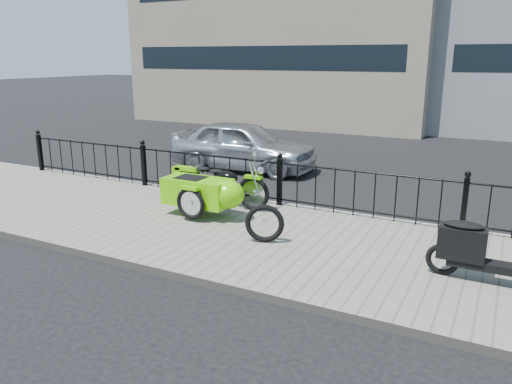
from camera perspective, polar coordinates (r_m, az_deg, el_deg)
The scene contains 8 objects.
ground at distance 9.19m, azimuth -0.75°, elevation -4.24°, with size 120.00×120.00×0.00m, color black.
sidewalk at distance 8.75m, azimuth -2.30°, elevation -4.84°, with size 30.00×3.80×0.12m, color gray.
curb at distance 10.40m, azimuth 2.99°, elevation -1.57°, with size 30.00×0.10×0.12m, color gray.
iron_fence at distance 10.13m, azimuth 2.70°, elevation 1.08°, with size 14.11×0.11×1.08m.
motorcycle_sidecar at distance 9.54m, azimuth -5.33°, elevation 0.18°, with size 2.28×1.48×0.98m.
scooter at distance 7.34m, azimuth 24.56°, elevation -6.12°, with size 1.69×0.49×1.14m.
spare_tire at distance 8.11m, azimuth 0.98°, elevation -3.62°, with size 0.64×0.64×0.09m, color black.
sedan_car at distance 13.82m, azimuth -1.47°, elevation 5.34°, with size 1.63×4.05×1.38m, color silver.
Camera 1 is at (4.09, -7.63, 3.06)m, focal length 35.00 mm.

